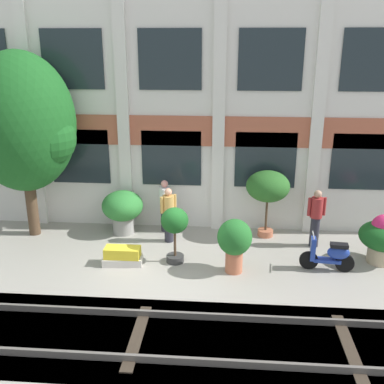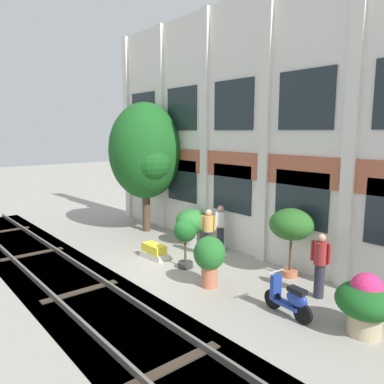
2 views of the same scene
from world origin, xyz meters
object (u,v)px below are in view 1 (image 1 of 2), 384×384
Objects in this scene: potted_plant_low_pan at (268,188)px; resident_watching_tracks at (165,204)px; potted_plant_glazed_jar at (235,240)px; scooter_near_curb at (330,255)px; potted_plant_terracotta_small at (175,225)px; broadleaf_tree at (22,126)px; potted_plant_square_trough at (123,256)px; potted_plant_fluted_column at (123,208)px; resident_by_doorway at (316,217)px; resident_near_plants at (169,213)px; potted_plant_stone_basin at (383,237)px.

potted_plant_low_pan reaches higher than resident_watching_tracks.
potted_plant_glazed_jar is 1.04× the size of scooter_near_curb.
potted_plant_glazed_jar is 0.93× the size of potted_plant_terracotta_small.
potted_plant_glazed_jar is 1.64m from potted_plant_terracotta_small.
broadleaf_tree is 3.31× the size of resident_watching_tracks.
potted_plant_fluted_column is (-0.44, 2.06, 0.58)m from potted_plant_square_trough.
resident_by_doorway is (3.89, 1.30, -0.16)m from potted_plant_terracotta_small.
resident_near_plants is at bearing -12.85° from scooter_near_curb.
potted_plant_low_pan is 1.61m from resident_by_doorway.
resident_watching_tracks reaches higher than scooter_near_curb.
potted_plant_square_trough is 0.70× the size of potted_plant_terracotta_small.
resident_by_doorway reaches higher than scooter_near_curb.
potted_plant_glazed_jar is 0.70× the size of potted_plant_low_pan.
broadleaf_tree reaches higher than potted_plant_fluted_column.
resident_by_doorway is at bearing -1.39° from broadleaf_tree.
potted_plant_terracotta_small is 0.93× the size of resident_watching_tracks.
potted_plant_terracotta_small is at bearing 3.25° from scooter_near_curb.
scooter_near_curb is (-1.47, -0.58, -0.31)m from potted_plant_stone_basin.
resident_by_doorway is (8.42, -0.21, -2.45)m from broadleaf_tree.
potted_plant_low_pan is at bearing 36.94° from potted_plant_terracotta_small.
resident_near_plants is (-2.88, -0.63, -0.66)m from potted_plant_low_pan.
potted_plant_square_trough is 0.80× the size of potted_plant_fluted_column.
potted_plant_square_trough is 2.18m from potted_plant_fluted_column.
potted_plant_glazed_jar is 2.56m from resident_near_plants.
resident_watching_tracks is at bearing 159.27° from resident_near_plants.
resident_near_plants is (4.20, -0.21, -2.47)m from broadleaf_tree.
resident_by_doorway is at bearing 36.47° from potted_plant_glazed_jar.
resident_watching_tracks is at bearing -20.41° from scooter_near_curb.
potted_plant_low_pan reaches higher than potted_plant_stone_basin.
broadleaf_tree is 4.88m from resident_near_plants.
broadleaf_tree is at bearing -173.68° from potted_plant_fluted_column.
potted_plant_stone_basin is at bearing -10.70° from potted_plant_fluted_column.
potted_plant_fluted_column is 0.94× the size of potted_plant_glazed_jar.
potted_plant_fluted_column is 1.30m from resident_watching_tracks.
broadleaf_tree reaches higher than resident_near_plants.
potted_plant_fluted_column is (2.72, 0.30, -2.55)m from broadleaf_tree.
potted_plant_fluted_column is at bearing -178.50° from potted_plant_low_pan.
potted_plant_glazed_jar is at bearing 11.82° from resident_near_plants.
potted_plant_fluted_column is 5.73m from resident_by_doorway.
resident_near_plants is at bearing -19.13° from potted_plant_fluted_column.
scooter_near_curb is at bearing -54.56° from potted_plant_low_pan.
resident_by_doorway is 1.03× the size of resident_watching_tracks.
scooter_near_curb is (4.03, -0.16, -0.64)m from potted_plant_terracotta_small.
potted_plant_square_trough is at bearing -174.40° from potted_plant_stone_basin.
resident_near_plants is at bearing 171.54° from potted_plant_stone_basin.
resident_watching_tracks is 0.81m from resident_near_plants.
broadleaf_tree is 5.09× the size of potted_plant_square_trough.
potted_plant_stone_basin is 5.52m from potted_plant_terracotta_small.
resident_watching_tracks is (-4.44, 0.77, -0.03)m from resident_by_doorway.
potted_plant_stone_basin is 1.00× the size of potted_plant_fluted_column.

